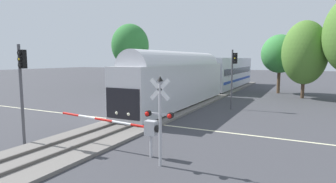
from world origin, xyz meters
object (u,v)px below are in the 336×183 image
(commuter_train, at_px, (208,74))
(elm_centre_background, at_px, (280,54))
(traffic_signal_far_side, at_px, (233,70))
(oak_far_right, at_px, (305,53))
(crossing_gate_near, at_px, (138,127))
(traffic_signal_median, at_px, (22,78))
(pine_left_background, at_px, (130,45))
(crossing_signal_mast, at_px, (160,112))

(commuter_train, distance_m, elm_centre_background, 11.12)
(commuter_train, xyz_separation_m, traffic_signal_far_side, (5.08, -7.95, 0.97))
(commuter_train, relative_size, elm_centre_background, 4.94)
(oak_far_right, bearing_deg, crossing_gate_near, -105.04)
(traffic_signal_far_side, height_order, oak_far_right, oak_far_right)
(traffic_signal_median, bearing_deg, pine_left_background, 113.21)
(commuter_train, distance_m, crossing_gate_near, 23.08)
(traffic_signal_median, xyz_separation_m, pine_left_background, (-12.21, 28.47, 3.25))
(pine_left_background, relative_size, elm_centre_background, 1.29)
(crossing_gate_near, height_order, pine_left_background, pine_left_background)
(crossing_gate_near, bearing_deg, commuter_train, 99.76)
(crossing_signal_mast, distance_m, oak_far_right, 27.59)
(commuter_train, height_order, traffic_signal_far_side, traffic_signal_far_side)
(traffic_signal_median, distance_m, elm_centre_background, 33.29)
(commuter_train, bearing_deg, traffic_signal_median, -96.09)
(pine_left_background, distance_m, oak_far_right, 25.75)
(traffic_signal_far_side, relative_size, traffic_signal_median, 1.01)
(crossing_gate_near, distance_m, crossing_signal_mast, 2.14)
(crossing_signal_mast, height_order, elm_centre_background, elm_centre_background)
(traffic_signal_far_side, bearing_deg, oak_far_right, 62.75)
(commuter_train, bearing_deg, pine_left_background, 163.61)
(pine_left_background, bearing_deg, commuter_train, -16.39)
(traffic_signal_far_side, xyz_separation_m, elm_centre_background, (2.72, 15.41, 1.70))
(crossing_gate_near, height_order, traffic_signal_far_side, traffic_signal_far_side)
(traffic_signal_median, height_order, oak_far_right, oak_far_right)
(traffic_signal_far_side, bearing_deg, commuter_train, 122.60)
(commuter_train, xyz_separation_m, elm_centre_background, (7.81, 7.46, 2.67))
(crossing_signal_mast, bearing_deg, pine_left_background, 126.16)
(elm_centre_background, bearing_deg, pine_left_background, -172.14)
(crossing_gate_near, xyz_separation_m, pine_left_background, (-18.69, 27.05, 5.54))
(crossing_gate_near, relative_size, traffic_signal_median, 1.14)
(crossing_gate_near, xyz_separation_m, traffic_signal_far_side, (1.18, 14.76, 2.34))
(crossing_signal_mast, height_order, pine_left_background, pine_left_background)
(commuter_train, relative_size, pine_left_background, 3.84)
(crossing_gate_near, bearing_deg, elm_centre_background, 82.64)
(crossing_gate_near, bearing_deg, traffic_signal_median, -167.71)
(pine_left_background, bearing_deg, crossing_gate_near, -55.37)
(commuter_train, bearing_deg, crossing_signal_mast, -76.63)
(pine_left_background, height_order, oak_far_right, pine_left_background)
(crossing_signal_mast, relative_size, pine_left_background, 0.38)
(crossing_signal_mast, height_order, traffic_signal_far_side, traffic_signal_far_side)
(crossing_signal_mast, bearing_deg, crossing_gate_near, 154.02)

